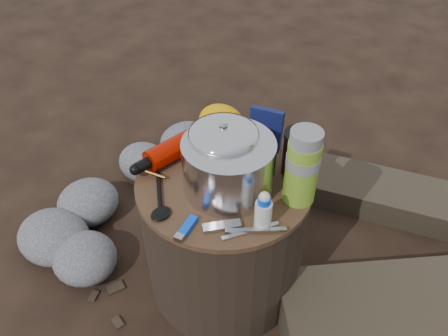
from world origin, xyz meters
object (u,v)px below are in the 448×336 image
Objects in this scene: stump at (224,234)px; camping_pot at (224,153)px; fuel_bottle at (178,147)px; travel_mug at (299,154)px; thermos at (302,167)px.

camping_pot is at bearing 135.19° from stump.
camping_pot is (-0.01, 0.01, 0.31)m from stump.
fuel_bottle is 2.04× the size of travel_mug.
travel_mug reaches higher than stump.
thermos reaches higher than camping_pot.
fuel_bottle is (-0.17, 0.00, 0.25)m from stump.
thermos reaches higher than travel_mug.
thermos reaches higher than stump.
thermos is (0.36, 0.06, 0.07)m from fuel_bottle.
stump is 2.30× the size of thermos.
fuel_bottle is 0.34m from travel_mug.
fuel_bottle is at bearing 179.51° from stump.
camping_pot reaches higher than fuel_bottle.
camping_pot is 0.85× the size of thermos.
stump is 0.31m from camping_pot.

